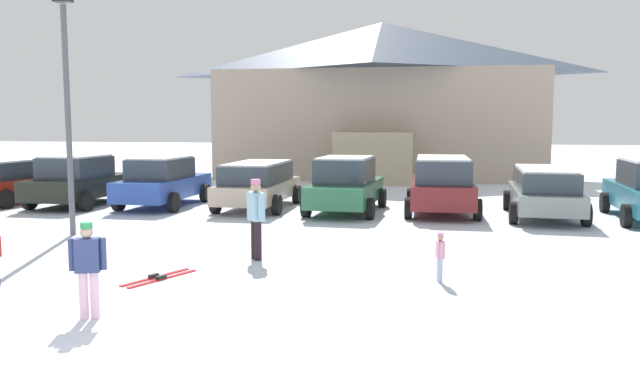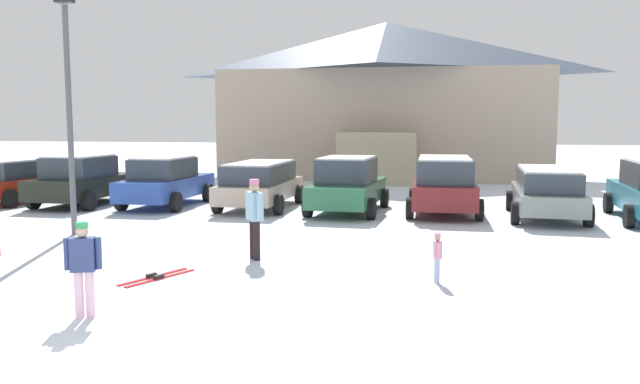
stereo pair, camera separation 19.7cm
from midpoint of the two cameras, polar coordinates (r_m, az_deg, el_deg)
ground at (r=7.82m, az=-18.71°, el=-15.08°), size 160.00×160.00×0.00m
ski_lodge at (r=34.64m, az=6.18°, el=8.54°), size 17.10×12.19×8.25m
parked_red_sedan at (r=24.59m, az=-26.02°, el=0.95°), size 2.46×4.52×1.54m
parked_black_sedan at (r=22.86m, az=-20.68°, el=1.02°), size 2.26×4.24×1.73m
parked_blue_hatchback at (r=21.74m, az=-13.67°, el=0.95°), size 2.10×4.40×1.69m
parked_beige_suv at (r=20.69m, az=-5.21°, el=0.83°), size 2.22×4.64×1.54m
parked_green_coupe at (r=19.66m, az=2.85°, el=0.66°), size 2.29×4.49×1.77m
parked_maroon_van at (r=19.78m, az=11.55°, el=0.77°), size 2.30×4.39×1.77m
parked_grey_wagon at (r=19.68m, az=20.28°, el=0.13°), size 2.28×4.84×1.50m
skier_child_in_pink_snowsuit at (r=11.24m, az=11.17°, el=-5.64°), size 0.17×0.33×0.89m
skier_teen_in_navy_coat at (r=9.60m, az=-20.28°, el=-6.20°), size 0.50×0.30×1.41m
skier_adult_in_blue_parka at (r=12.89m, az=-5.57°, el=-2.05°), size 0.44×0.50×1.67m
pair_of_skis at (r=11.81m, az=-14.24°, el=-7.54°), size 0.89×1.56×0.08m
lamp_post at (r=16.78m, az=-21.66°, el=7.61°), size 0.44×0.24×5.93m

